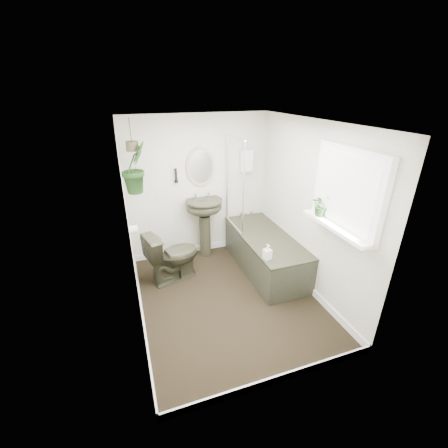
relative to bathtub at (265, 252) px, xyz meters
name	(u,v)px	position (x,y,z in m)	size (l,w,h in m)	color
floor	(228,298)	(-0.80, -0.50, -0.30)	(2.30, 2.80, 0.02)	black
ceiling	(229,121)	(-0.80, -0.50, 2.02)	(2.30, 2.80, 0.02)	white
wall_back	(198,188)	(-0.80, 0.91, 0.86)	(2.30, 0.02, 2.30)	#EBE6CA
wall_front	(287,288)	(-0.80, -1.91, 0.86)	(2.30, 0.02, 2.30)	#EBE6CA
wall_left	(129,236)	(-1.96, -0.50, 0.86)	(0.02, 2.80, 2.30)	#EBE6CA
wall_right	(310,210)	(0.36, -0.50, 0.86)	(0.02, 2.80, 2.30)	#EBE6CA
skirting	(228,294)	(-0.80, -0.50, -0.24)	(2.30, 2.80, 0.10)	white
bathtub	(265,252)	(0.00, 0.00, 0.00)	(0.72, 1.72, 0.58)	#2C2C1D
bath_screen	(235,185)	(-0.33, 0.49, 0.99)	(0.04, 0.72, 1.40)	silver
shower_box	(246,161)	(0.00, 0.84, 1.26)	(0.20, 0.10, 0.35)	white
oval_mirror	(201,167)	(-0.76, 0.87, 1.21)	(0.46, 0.03, 0.62)	tan
wall_sconce	(176,176)	(-1.16, 0.86, 1.11)	(0.04, 0.04, 0.22)	black
toilet_roll_holder	(133,229)	(-1.90, 0.20, 0.61)	(0.11, 0.11, 0.11)	white
window_recess	(348,190)	(0.29, -1.20, 1.36)	(0.08, 1.00, 0.90)	white
window_sill	(336,227)	(0.22, -1.20, 0.94)	(0.18, 1.00, 0.04)	white
window_blinds	(344,190)	(0.24, -1.20, 1.36)	(0.01, 0.86, 0.76)	white
toilet	(173,255)	(-1.40, 0.21, 0.10)	(0.44, 0.77, 0.79)	#2C2C1D
pedestal_sink	(205,228)	(-0.76, 0.73, 0.21)	(0.59, 0.50, 1.01)	#2C2C1D
sill_plant	(322,205)	(0.23, -0.90, 1.09)	(0.24, 0.20, 0.26)	black
hanging_plant	(135,168)	(-1.77, 0.45, 1.38)	(0.37, 0.30, 0.68)	black
soap_bottle	(267,252)	(-0.29, -0.61, 0.39)	(0.09, 0.10, 0.21)	black
hanging_pot	(132,146)	(-1.77, 0.45, 1.66)	(0.16, 0.16, 0.12)	#413925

